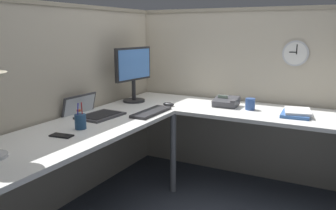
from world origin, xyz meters
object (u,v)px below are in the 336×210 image
laptop (91,112)px  book_stack (297,113)px  keyboard (151,112)px  wall_clock (296,53)px  computer_mouse (169,104)px  pen_cup (80,121)px  monitor (133,70)px  office_phone (227,102)px  coffee_mug (250,104)px  cell_phone (61,136)px

laptop → book_stack: 1.60m
keyboard → wall_clock: wall_clock is taller
computer_mouse → pen_cup: bearing=168.1°
laptop → pen_cup: size_ratio=2.22×
monitor → office_phone: monitor is taller
keyboard → coffee_mug: 0.83m
coffee_mug → wall_clock: (0.35, -0.28, 0.41)m
keyboard → cell_phone: 0.81m
laptop → book_stack: laptop is taller
keyboard → book_stack: (0.47, -1.04, 0.01)m
computer_mouse → book_stack: (0.16, -1.04, 0.00)m
pen_cup → coffee_mug: size_ratio=1.88×
pen_cup → monitor: bearing=11.0°
wall_clock → laptop: bearing=130.1°
computer_mouse → coffee_mug: 0.69m
monitor → laptop: 0.66m
monitor → coffee_mug: bearing=-80.6°
monitor → book_stack: size_ratio=1.63×
computer_mouse → office_phone: bearing=-63.9°
keyboard → computer_mouse: size_ratio=4.13×
wall_clock → cell_phone: bearing=145.5°
book_stack → coffee_mug: 0.38m
monitor → book_stack: (0.14, -1.41, -0.27)m
book_stack → monitor: bearing=95.6°
laptop → coffee_mug: (0.77, -1.05, 0.02)m
computer_mouse → keyboard: bearing=-179.0°
office_phone → cell_phone: bearing=154.3°
laptop → computer_mouse: 0.69m
monitor → book_stack: bearing=-84.4°
laptop → wall_clock: wall_clock is taller
wall_clock → computer_mouse: bearing=119.7°
keyboard → office_phone: 0.70m
coffee_mug → pen_cup: bearing=142.2°
book_stack → office_phone: bearing=84.0°
book_stack → keyboard: bearing=114.3°
coffee_mug → wall_clock: bearing=-39.0°
cell_phone → office_phone: (1.32, -0.64, 0.03)m
keyboard → cell_phone: keyboard is taller
keyboard → wall_clock: bearing=-48.2°
laptop → keyboard: (0.27, -0.39, -0.01)m
cell_phone → office_phone: size_ratio=0.69×
keyboard → book_stack: book_stack is taller
laptop → pen_cup: pen_cup is taller
coffee_mug → wall_clock: size_ratio=0.44×
laptop → computer_mouse: size_ratio=3.85×
keyboard → pen_cup: (-0.60, 0.20, 0.04)m
coffee_mug → office_phone: bearing=82.2°
laptop → keyboard: bearing=-55.1°
monitor → coffee_mug: size_ratio=5.21×
computer_mouse → office_phone: office_phone is taller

